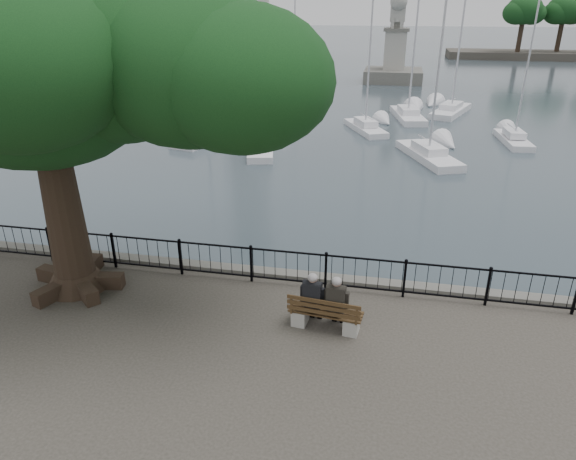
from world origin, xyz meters
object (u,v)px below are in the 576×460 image
(bench, at_px, (325,317))
(person_left, at_px, (314,300))
(person_right, at_px, (337,304))
(lion_monument, at_px, (394,60))
(tree, at_px, (72,53))

(bench, distance_m, person_left, 0.47)
(bench, xyz_separation_m, person_right, (0.25, 0.07, 0.34))
(person_left, bearing_deg, lion_monument, 88.77)
(person_right, distance_m, tree, 8.05)
(person_right, relative_size, lion_monument, 0.16)
(bench, bearing_deg, tree, 173.04)
(tree, relative_size, lion_monument, 1.22)
(person_left, bearing_deg, tree, 174.00)
(lion_monument, bearing_deg, person_right, -90.60)
(bench, relative_size, person_left, 1.23)
(person_right, height_order, tree, tree)
(tree, height_order, lion_monument, tree)
(person_left, relative_size, lion_monument, 0.16)
(person_right, bearing_deg, person_left, 173.61)
(bench, height_order, person_right, person_right)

